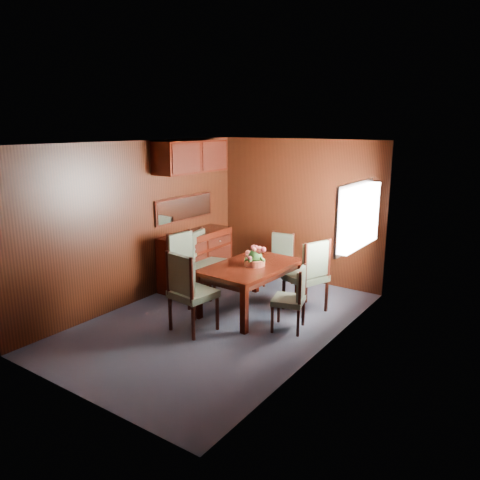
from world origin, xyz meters
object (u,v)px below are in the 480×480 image
Objects in this scene: dining_table at (251,271)px; chair_left_near at (186,264)px; flower_centerpiece at (255,255)px; sideboard at (196,259)px; chair_head at (188,288)px; chair_right_near at (294,295)px.

dining_table is 1.04m from chair_left_near.
dining_table is 4.81× the size of flower_centerpiece.
flower_centerpiece is (0.06, 0.01, 0.25)m from dining_table.
sideboard is at bearing 163.69° from flower_centerpiece.
sideboard is 4.46× the size of flower_centerpiece.
dining_table is 0.25m from flower_centerpiece.
chair_head reaches higher than sideboard.
sideboard is at bearing 165.90° from dining_table.
chair_left_near is (-1.01, -0.24, 0.00)m from dining_table.
chair_head is (1.12, -1.49, 0.15)m from sideboard.
chair_left_near is 1.24× the size of chair_right_near.
chair_head is (0.76, -0.82, 0.01)m from chair_left_near.
sideboard is 1.62× the size of chair_right_near.
flower_centerpiece is at bearing 108.99° from chair_left_near.
chair_left_near is at bearing 140.20° from chair_head.
dining_table is (1.37, -0.43, 0.14)m from sideboard.
chair_right_near is (0.82, -0.24, -0.11)m from dining_table.
chair_head reaches higher than chair_left_near.
flower_centerpiece is at bearing 55.61° from chair_right_near.
chair_right_near reaches higher than dining_table.
chair_left_near is at bearing 73.46° from chair_right_near.
sideboard reaches higher than dining_table.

